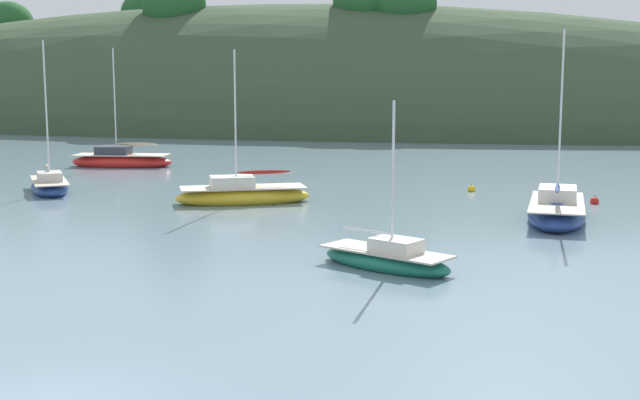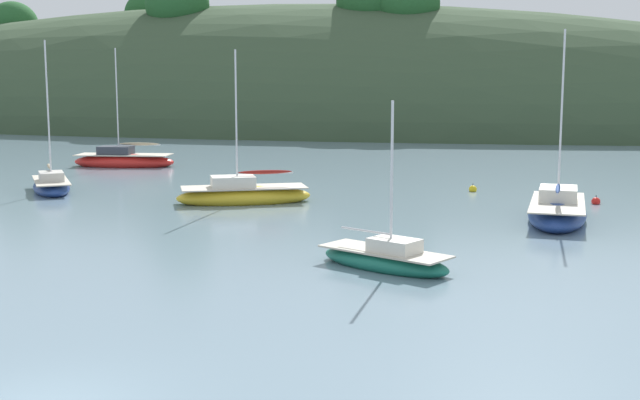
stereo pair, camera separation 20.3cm
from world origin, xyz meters
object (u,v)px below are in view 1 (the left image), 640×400
(sailboat_teal_outer, at_px, (50,186))
(mooring_buoy_channel, at_px, (595,201))
(sailboat_cream_ketch, at_px, (557,211))
(mooring_buoy_inner, at_px, (471,189))
(sailboat_navy_dinghy, at_px, (121,160))
(sailboat_yellow_far, at_px, (242,195))
(sailboat_red_portside, at_px, (387,259))

(sailboat_teal_outer, distance_m, mooring_buoy_channel, 28.93)
(sailboat_cream_ketch, height_order, sailboat_teal_outer, sailboat_cream_ketch)
(mooring_buoy_channel, distance_m, mooring_buoy_inner, 7.01)
(sailboat_navy_dinghy, relative_size, sailboat_yellow_far, 1.09)
(mooring_buoy_channel, relative_size, mooring_buoy_inner, 1.00)
(sailboat_yellow_far, height_order, mooring_buoy_channel, sailboat_yellow_far)
(sailboat_navy_dinghy, xyz_separation_m, mooring_buoy_channel, (31.44, -9.63, -0.31))
(sailboat_navy_dinghy, distance_m, sailboat_yellow_far, 19.96)
(sailboat_teal_outer, relative_size, mooring_buoy_inner, 15.64)
(mooring_buoy_channel, xyz_separation_m, mooring_buoy_inner, (-6.34, 2.99, 0.00))
(sailboat_cream_ketch, distance_m, sailboat_teal_outer, 26.92)
(sailboat_red_portside, distance_m, mooring_buoy_channel, 18.24)
(sailboat_cream_ketch, relative_size, sailboat_yellow_far, 1.09)
(mooring_buoy_inner, bearing_deg, sailboat_navy_dinghy, 165.18)
(sailboat_yellow_far, xyz_separation_m, mooring_buoy_channel, (17.14, 4.30, -0.29))
(sailboat_cream_ketch, distance_m, mooring_buoy_inner, 9.79)
(sailboat_red_portside, height_order, sailboat_teal_outer, sailboat_teal_outer)
(sailboat_yellow_far, xyz_separation_m, mooring_buoy_inner, (10.80, 7.28, -0.29))
(sailboat_yellow_far, relative_size, sailboat_teal_outer, 0.93)
(sailboat_yellow_far, relative_size, mooring_buoy_inner, 14.57)
(sailboat_yellow_far, bearing_deg, sailboat_cream_ketch, -5.40)
(sailboat_cream_ketch, height_order, mooring_buoy_inner, sailboat_cream_ketch)
(sailboat_red_portside, bearing_deg, sailboat_cream_ketch, 63.00)
(sailboat_red_portside, relative_size, mooring_buoy_inner, 10.59)
(mooring_buoy_channel, bearing_deg, sailboat_cream_ketch, -108.46)
(sailboat_red_portside, bearing_deg, sailboat_navy_dinghy, 132.37)
(sailboat_yellow_far, distance_m, mooring_buoy_inner, 13.03)
(sailboat_red_portside, relative_size, sailboat_teal_outer, 0.68)
(sailboat_red_portside, height_order, mooring_buoy_inner, sailboat_red_portside)
(sailboat_navy_dinghy, distance_m, sailboat_red_portside, 35.56)
(sailboat_navy_dinghy, bearing_deg, sailboat_red_portside, -47.63)
(sailboat_cream_ketch, height_order, sailboat_navy_dinghy, sailboat_cream_ketch)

